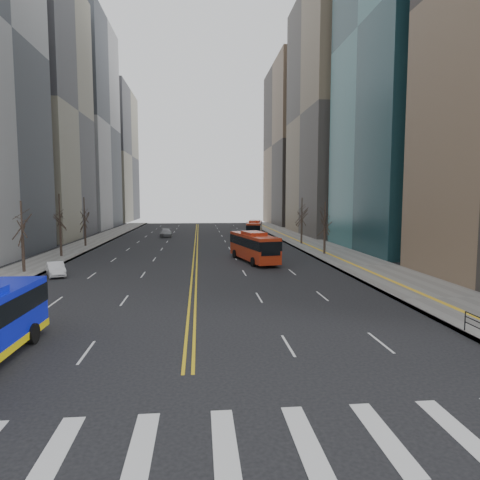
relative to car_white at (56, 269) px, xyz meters
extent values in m
plane|color=black|center=(12.50, -28.12, -0.65)|extent=(220.00, 220.00, 0.00)
cube|color=slate|center=(30.00, 16.88, -0.57)|extent=(7.00, 130.00, 0.15)
cube|color=slate|center=(-4.00, 16.88, -0.57)|extent=(5.00, 130.00, 0.15)
cube|color=silver|center=(8.95, -28.12, -0.64)|extent=(0.70, 4.00, 0.01)
cube|color=silver|center=(11.32, -28.12, -0.64)|extent=(0.70, 4.00, 0.01)
cube|color=silver|center=(13.68, -28.12, -0.64)|extent=(0.70, 4.00, 0.01)
cube|color=silver|center=(16.05, -28.12, -0.64)|extent=(0.70, 4.00, 0.01)
cube|color=silver|center=(18.41, -28.12, -0.64)|extent=(0.70, 4.00, 0.01)
cube|color=silver|center=(20.77, -28.12, -0.64)|extent=(0.70, 4.00, 0.01)
cube|color=gold|center=(12.30, 26.88, -0.64)|extent=(0.15, 100.00, 0.01)
cube|color=gold|center=(12.70, 26.88, -0.64)|extent=(0.15, 100.00, 0.01)
cube|color=gray|center=(-18.50, 37.88, 21.35)|extent=(22.00, 22.00, 44.00)
cube|color=#98979A|center=(-17.50, 64.88, 23.35)|extent=(20.00, 26.00, 48.00)
cube|color=#2D6165|center=(43.50, 15.88, 28.35)|extent=(20.00, 22.00, 58.00)
cube|color=#796A54|center=(42.50, 42.88, 22.35)|extent=(20.00, 26.00, 46.00)
cube|color=gray|center=(-16.50, 96.88, 19.35)|extent=(18.00, 30.00, 40.00)
cube|color=brown|center=(41.50, 74.88, 20.35)|extent=(18.00, 30.00, 42.00)
cylinder|color=black|center=(26.80, -19.12, 0.00)|extent=(0.06, 0.06, 1.00)
cylinder|color=#30241D|center=(-3.50, 1.88, 1.15)|extent=(0.28, 0.28, 3.60)
cylinder|color=#30241D|center=(-3.50, 12.88, 1.35)|extent=(0.28, 0.28, 4.00)
cylinder|color=#30241D|center=(-3.50, 23.88, 1.25)|extent=(0.28, 0.28, 3.80)
cylinder|color=#30241D|center=(28.50, 11.88, 1.10)|extent=(0.28, 0.28, 3.50)
cylinder|color=#30241D|center=(28.50, 23.88, 1.23)|extent=(0.28, 0.28, 3.75)
cylinder|color=black|center=(4.94, -18.69, -0.15)|extent=(0.32, 1.01, 1.00)
cube|color=#AF2B12|center=(18.99, 6.97, 1.05)|extent=(4.46, 10.73, 2.70)
cube|color=black|center=(18.99, 6.97, 1.59)|extent=(4.53, 10.76, 0.97)
cube|color=#AF2B12|center=(18.99, 6.97, 2.50)|extent=(2.61, 3.97, 0.40)
cylinder|color=black|center=(18.51, 3.44, -0.15)|extent=(0.50, 1.04, 1.00)
cylinder|color=black|center=(20.84, 3.93, -0.15)|extent=(0.50, 1.04, 1.00)
cylinder|color=black|center=(17.14, 10.00, -0.15)|extent=(0.50, 1.04, 1.00)
cylinder|color=black|center=(19.47, 10.49, -0.15)|extent=(0.50, 1.04, 1.00)
cube|color=#AF2B12|center=(22.64, 34.32, 0.97)|extent=(3.98, 10.14, 2.53)
cube|color=black|center=(22.64, 34.32, 1.49)|extent=(4.04, 10.17, 0.92)
cube|color=#AF2B12|center=(22.64, 34.32, 2.33)|extent=(2.39, 3.73, 0.40)
cylinder|color=black|center=(20.97, 31.40, -0.15)|extent=(0.47, 1.04, 1.00)
cylinder|color=black|center=(23.19, 31.00, -0.15)|extent=(0.47, 1.04, 1.00)
cylinder|color=black|center=(22.10, 37.63, -0.15)|extent=(0.47, 1.04, 1.00)
cylinder|color=black|center=(24.32, 37.23, -0.15)|extent=(0.47, 1.04, 1.00)
imported|color=silver|center=(0.00, 0.00, 0.00)|extent=(2.83, 4.15, 1.29)
imported|color=black|center=(18.82, 12.64, 0.00)|extent=(2.98, 4.08, 1.29)
imported|color=gray|center=(6.93, 38.85, 0.09)|extent=(2.28, 5.18, 1.48)
imported|color=black|center=(25.00, 52.05, -0.06)|extent=(2.85, 4.54, 1.17)
camera|label=1|loc=(13.01, -39.70, 6.40)|focal=32.00mm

